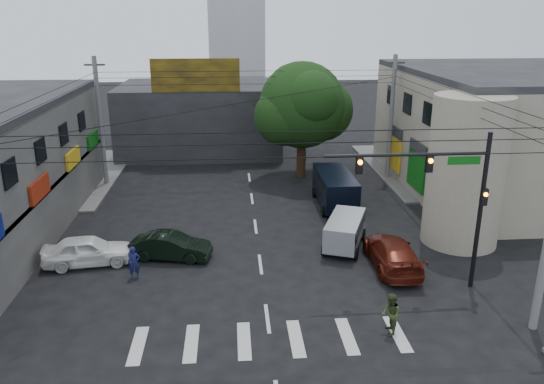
{
  "coord_description": "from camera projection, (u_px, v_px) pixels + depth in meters",
  "views": [
    {
      "loc": [
        -1.29,
        -21.93,
        11.83
      ],
      "look_at": [
        0.74,
        4.0,
        3.13
      ],
      "focal_mm": 35.0,
      "sensor_mm": 36.0,
      "label": 1
    }
  ],
  "objects": [
    {
      "name": "utility_pole_far_left",
      "position": [
        101.0,
        123.0,
        37.47
      ],
      "size": [
        0.32,
        0.32,
        9.2
      ],
      "primitive_type": "cylinder",
      "color": "#59595B",
      "rests_on": "ground"
    },
    {
      "name": "corner_column",
      "position": [
        466.0,
        172.0,
        27.91
      ],
      "size": [
        4.0,
        4.0,
        8.0
      ],
      "primitive_type": "cylinder",
      "color": "gray",
      "rests_on": "ground"
    },
    {
      "name": "white_compact",
      "position": [
        88.0,
        250.0,
        26.27
      ],
      "size": [
        2.89,
        4.81,
        1.48
      ],
      "primitive_type": "imported",
      "rotation": [
        0.0,
        0.0,
        1.7
      ],
      "color": "white",
      "rests_on": "ground"
    },
    {
      "name": "building_far",
      "position": [
        201.0,
        118.0,
        47.92
      ],
      "size": [
        14.0,
        10.0,
        6.0
      ],
      "primitive_type": "cube",
      "color": "#232326",
      "rests_on": "ground"
    },
    {
      "name": "utility_pole_far_right",
      "position": [
        391.0,
        118.0,
        39.03
      ],
      "size": [
        0.32,
        0.32,
        9.2
      ],
      "primitive_type": "cylinder",
      "color": "#59595B",
      "rests_on": "ground"
    },
    {
      "name": "traffic_officer",
      "position": [
        134.0,
        263.0,
        24.86
      ],
      "size": [
        0.72,
        0.6,
        1.57
      ],
      "primitive_type": "imported",
      "rotation": [
        0.0,
        0.0,
        0.2
      ],
      "color": "#16184D",
      "rests_on": "ground"
    },
    {
      "name": "navy_van",
      "position": [
        335.0,
        190.0,
        34.26
      ],
      "size": [
        5.46,
        2.11,
        2.18
      ],
      "primitive_type": null,
      "rotation": [
        0.0,
        0.0,
        1.57
      ],
      "color": "black",
      "rests_on": "ground"
    },
    {
      "name": "maroon_sedan",
      "position": [
        392.0,
        253.0,
        26.0
      ],
      "size": [
        2.23,
        5.14,
        1.47
      ],
      "primitive_type": "imported",
      "rotation": [
        0.0,
        0.0,
        3.13
      ],
      "color": "#50150B",
      "rests_on": "ground"
    },
    {
      "name": "dark_sedan",
      "position": [
        171.0,
        246.0,
        26.92
      ],
      "size": [
        2.96,
        4.61,
        1.34
      ],
      "primitive_type": "imported",
      "rotation": [
        0.0,
        0.0,
        1.38
      ],
      "color": "black",
      "rests_on": "ground"
    },
    {
      "name": "ground",
      "position": [
        263.0,
        283.0,
        24.59
      ],
      "size": [
        160.0,
        160.0,
        0.0
      ],
      "primitive_type": "plane",
      "color": "black",
      "rests_on": "ground"
    },
    {
      "name": "sidewalk_far_right",
      "position": [
        471.0,
        168.0,
        42.91
      ],
      "size": [
        16.0,
        16.0,
        0.15
      ],
      "primitive_type": "cube",
      "color": "#514F4C",
      "rests_on": "ground"
    },
    {
      "name": "pedestrian_olive",
      "position": [
        391.0,
        314.0,
        20.46
      ],
      "size": [
        0.86,
        0.69,
        1.7
      ],
      "primitive_type": "imported",
      "rotation": [
        0.0,
        0.0,
        -1.6
      ],
      "color": "#31401D",
      "rests_on": "ground"
    },
    {
      "name": "building_right",
      "position": [
        508.0,
        133.0,
        36.94
      ],
      "size": [
        14.0,
        18.0,
        8.0
      ],
      "primitive_type": "cube",
      "color": "gray",
      "rests_on": "ground"
    },
    {
      "name": "traffic_gantry",
      "position": [
        446.0,
        187.0,
        22.68
      ],
      "size": [
        7.1,
        0.35,
        7.2
      ],
      "color": "black",
      "rests_on": "ground"
    },
    {
      "name": "sidewalk_far_left",
      "position": [
        12.0,
        178.0,
        40.24
      ],
      "size": [
        16.0,
        16.0,
        0.15
      ],
      "primitive_type": "cube",
      "color": "#514F4C",
      "rests_on": "ground"
    },
    {
      "name": "billboard",
      "position": [
        195.0,
        75.0,
        41.92
      ],
      "size": [
        7.0,
        0.3,
        2.6
      ],
      "primitive_type": "cube",
      "color": "olive",
      "rests_on": "building_far"
    },
    {
      "name": "street_tree",
      "position": [
        302.0,
        105.0,
        39.22
      ],
      "size": [
        6.4,
        6.4,
        8.7
      ],
      "color": "black",
      "rests_on": "ground"
    },
    {
      "name": "silver_minivan",
      "position": [
        345.0,
        233.0,
        28.17
      ],
      "size": [
        5.0,
        4.28,
        1.67
      ],
      "primitive_type": null,
      "rotation": [
        0.0,
        0.0,
        1.19
      ],
      "color": "#9C9FA4",
      "rests_on": "ground"
    }
  ]
}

